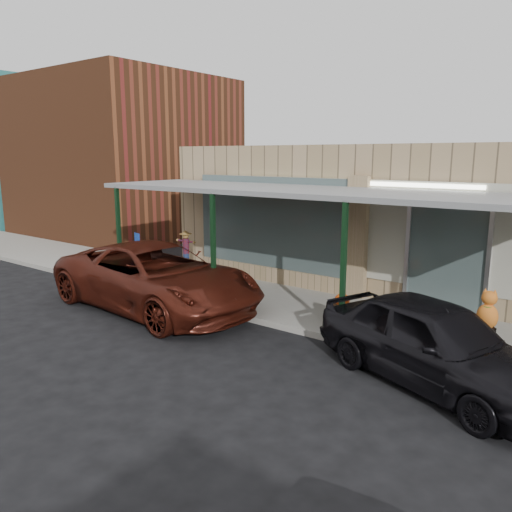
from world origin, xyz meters
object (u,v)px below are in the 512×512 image
Objects in this scene: barrel_scarecrow at (186,258)px; barrel_pumpkin at (342,312)px; parked_sedan at (434,342)px; car_maroon at (156,277)px; handicap_sign at (138,252)px.

barrel_scarecrow reaches higher than barrel_pumpkin.
parked_sedan is 7.12m from car_maroon.
barrel_scarecrow is at bearing 105.68° from handicap_sign.
handicap_sign reaches higher than barrel_scarecrow.
barrel_scarecrow is at bearing 92.77° from parked_sedan.
car_maroon reaches higher than barrel_scarecrow.
parked_sedan reaches higher than barrel_pumpkin.
barrel_scarecrow is 0.29× the size of parked_sedan.
handicap_sign is 0.32× the size of parked_sedan.
car_maroon reaches higher than barrel_pumpkin.
barrel_pumpkin is 0.13× the size of car_maroon.
car_maroon reaches higher than parked_sedan.
barrel_pumpkin is at bearing 80.88° from parked_sedan.
barrel_pumpkin is 4.82m from car_maroon.
barrel_pumpkin is at bearing 5.61° from barrel_scarecrow.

